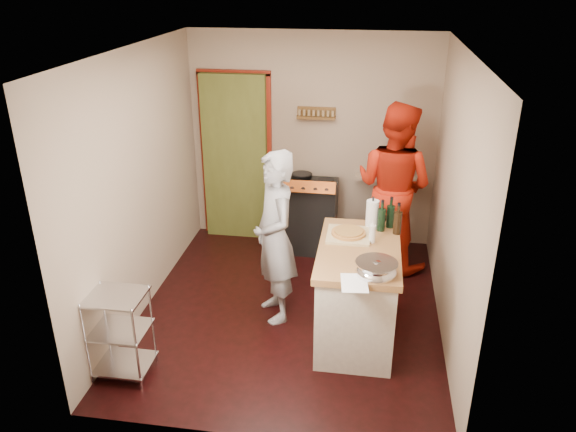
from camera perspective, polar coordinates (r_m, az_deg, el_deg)
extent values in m
plane|color=black|center=(5.89, 0.26, -9.44)|extent=(3.50, 3.50, 0.00)
cube|color=gray|center=(6.93, 2.45, 7.67)|extent=(3.00, 0.04, 2.60)
cube|color=#565B23|center=(7.21, -5.10, 6.17)|extent=(0.80, 0.40, 2.10)
cube|color=maroon|center=(7.26, -8.48, 6.12)|extent=(0.06, 0.06, 2.10)
cube|color=maroon|center=(7.06, -1.90, 5.86)|extent=(0.06, 0.06, 2.10)
cube|color=maroon|center=(6.90, -5.57, 14.32)|extent=(0.90, 0.06, 0.06)
cube|color=brown|center=(6.80, 2.87, 9.96)|extent=(0.46, 0.09, 0.03)
cube|color=brown|center=(6.82, 2.92, 10.52)|extent=(0.46, 0.02, 0.12)
cube|color=olive|center=(6.79, 2.88, 10.41)|extent=(0.42, 0.04, 0.07)
cube|color=gray|center=(6.93, 10.14, 3.81)|extent=(0.80, 0.18, 0.04)
cube|color=black|center=(6.88, 8.55, 4.85)|extent=(0.10, 0.14, 0.22)
cube|color=gray|center=(5.69, -14.85, 3.16)|extent=(0.04, 3.50, 2.60)
cube|color=gray|center=(5.30, 16.56, 1.38)|extent=(0.04, 3.50, 2.60)
cube|color=white|center=(4.96, 0.32, 16.62)|extent=(3.00, 3.50, 0.02)
cube|color=black|center=(6.94, 2.43, -0.24)|extent=(0.60, 0.55, 0.80)
cube|color=black|center=(6.77, 2.49, 3.08)|extent=(0.60, 0.55, 0.06)
cube|color=#974316|center=(6.48, 2.23, 2.95)|extent=(0.60, 0.15, 0.17)
cylinder|color=black|center=(6.89, 1.38, 4.11)|extent=(0.26, 0.26, 0.05)
cylinder|color=silver|center=(5.02, -19.86, -12.23)|extent=(0.02, 0.02, 0.80)
cylinder|color=silver|center=(4.84, -15.14, -13.02)|extent=(0.02, 0.02, 0.80)
cylinder|color=silver|center=(5.27, -18.07, -10.03)|extent=(0.02, 0.02, 0.80)
cylinder|color=silver|center=(5.10, -13.56, -10.68)|extent=(0.02, 0.02, 0.80)
cube|color=silver|center=(5.23, -16.28, -14.15)|extent=(0.48, 0.40, 0.02)
cube|color=silver|center=(5.02, -16.75, -11.00)|extent=(0.48, 0.40, 0.02)
cube|color=silver|center=(4.85, -17.21, -7.79)|extent=(0.48, 0.40, 0.02)
cube|color=beige|center=(5.33, 6.98, -8.03)|extent=(0.67, 1.18, 0.88)
cube|color=#A2683D|center=(5.09, 7.24, -3.55)|extent=(0.73, 1.24, 0.06)
cube|color=#D0BA7E|center=(5.28, 6.15, -1.94)|extent=(0.40, 0.40, 0.02)
cylinder|color=#BF793B|center=(5.27, 6.17, -1.70)|extent=(0.32, 0.32, 0.02)
ellipsoid|color=silver|center=(4.66, 8.96, -5.26)|extent=(0.35, 0.35, 0.11)
cylinder|color=white|center=(5.43, 8.55, 0.17)|extent=(0.12, 0.12, 0.28)
cylinder|color=silver|center=(5.16, 8.56, -1.80)|extent=(0.06, 0.06, 0.17)
cube|color=white|center=(4.53, 6.75, -6.77)|extent=(0.24, 0.32, 0.00)
cylinder|color=black|center=(5.47, 10.38, 0.38)|extent=(0.08, 0.08, 0.31)
cylinder|color=black|center=(5.34, 11.11, -0.25)|extent=(0.08, 0.08, 0.31)
cylinder|color=black|center=(5.38, 9.50, 0.05)|extent=(0.08, 0.08, 0.31)
imported|color=#A3A3A8|center=(5.39, -1.34, -2.23)|extent=(0.66, 0.75, 1.73)
imported|color=red|center=(6.48, 10.66, 2.98)|extent=(1.18, 1.10, 1.93)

